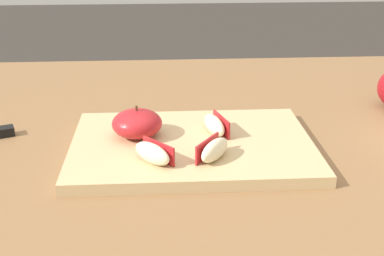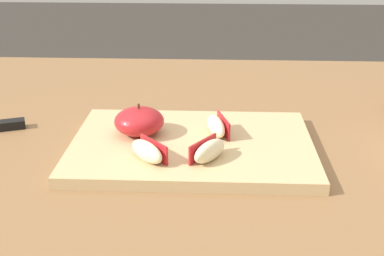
# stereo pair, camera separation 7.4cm
# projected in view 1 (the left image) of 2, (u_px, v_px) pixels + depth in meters

# --- Properties ---
(dining_table) EXTENTS (1.28, 0.92, 0.74)m
(dining_table) POSITION_uv_depth(u_px,v_px,m) (171.00, 194.00, 0.84)
(dining_table) COLOR brown
(dining_table) RESTS_ON ground_plane
(cutting_board) EXTENTS (0.34, 0.24, 0.02)m
(cutting_board) POSITION_uv_depth(u_px,v_px,m) (192.00, 146.00, 0.75)
(cutting_board) COLOR tan
(cutting_board) RESTS_ON dining_table
(apple_half_skin_up) EXTENTS (0.07, 0.07, 0.05)m
(apple_half_skin_up) POSITION_uv_depth(u_px,v_px,m) (137.00, 123.00, 0.75)
(apple_half_skin_up) COLOR #B21E23
(apple_half_skin_up) RESTS_ON cutting_board
(apple_wedge_middle) EXTENTS (0.05, 0.06, 0.03)m
(apple_wedge_middle) POSITION_uv_depth(u_px,v_px,m) (214.00, 150.00, 0.69)
(apple_wedge_middle) COLOR beige
(apple_wedge_middle) RESTS_ON cutting_board
(apple_wedge_front) EXTENTS (0.04, 0.07, 0.03)m
(apple_wedge_front) POSITION_uv_depth(u_px,v_px,m) (215.00, 125.00, 0.77)
(apple_wedge_front) COLOR beige
(apple_wedge_front) RESTS_ON cutting_board
(apple_wedge_back) EXTENTS (0.06, 0.06, 0.03)m
(apple_wedge_back) POSITION_uv_depth(u_px,v_px,m) (153.00, 153.00, 0.68)
(apple_wedge_back) COLOR beige
(apple_wedge_back) RESTS_ON cutting_board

